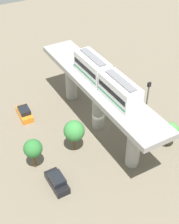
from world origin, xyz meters
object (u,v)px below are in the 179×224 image
at_px(tree_near_viaduct, 170,131).
at_px(signal_post, 145,113).
at_px(train, 105,78).
at_px(tree_far_corner, 74,131).
at_px(parked_car_black, 57,181).
at_px(tree_mid_lot, 33,149).
at_px(parked_car_orange, 24,113).

xyz_separation_m(tree_near_viaduct, signal_post, (3.29, -2.03, 3.23)).
bearing_deg(train, tree_near_viaduct, 133.30).
distance_m(tree_near_viaduct, tree_far_corner, 13.67).
bearing_deg(signal_post, parked_car_black, 2.79).
relative_size(tree_mid_lot, signal_post, 0.43).
bearing_deg(tree_mid_lot, signal_post, 166.12).
height_order(tree_near_viaduct, signal_post, signal_post).
bearing_deg(parked_car_black, signal_post, -177.55).
distance_m(parked_car_black, tree_mid_lot, 5.32).
distance_m(tree_near_viaduct, signal_post, 5.04).
xyz_separation_m(tree_near_viaduct, tree_mid_lot, (18.49, -5.79, 0.64)).
bearing_deg(tree_near_viaduct, tree_far_corner, -26.34).
distance_m(parked_car_orange, tree_near_viaduct, 23.20).
height_order(train, tree_far_corner, train).
xyz_separation_m(train, tree_far_corner, (5.55, 1.04, -6.32)).
bearing_deg(signal_post, parked_car_orange, -49.54).
distance_m(train, parked_car_orange, 16.19).
xyz_separation_m(parked_car_black, tree_far_corner, (-5.05, -4.71, 2.82)).
bearing_deg(signal_post, train, -56.13).
relative_size(parked_car_orange, tree_near_viaduct, 1.05).
xyz_separation_m(parked_car_orange, tree_near_viaduct, (-15.88, 16.79, 2.03)).
bearing_deg(tree_far_corner, tree_mid_lot, 2.47).
xyz_separation_m(tree_far_corner, signal_post, (-8.95, 4.03, 2.44)).
height_order(parked_car_orange, tree_far_corner, tree_far_corner).
bearing_deg(tree_mid_lot, parked_car_black, 105.24).
height_order(train, parked_car_orange, train).
relative_size(tree_near_viaduct, signal_post, 0.37).
bearing_deg(parked_car_orange, tree_far_corner, 112.04).
height_order(tree_near_viaduct, tree_far_corner, tree_far_corner).
xyz_separation_m(tree_near_viaduct, tree_far_corner, (12.23, -6.06, 0.79)).
bearing_deg(signal_post, tree_far_corner, -24.23).
height_order(parked_car_orange, signal_post, signal_post).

